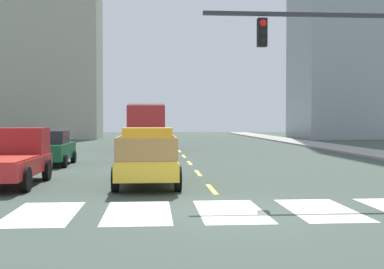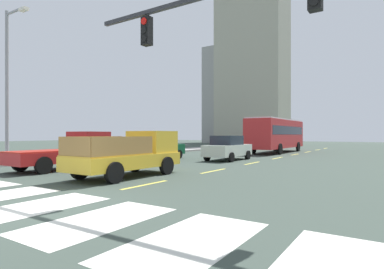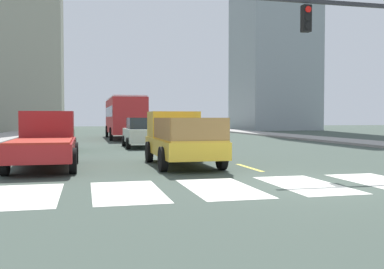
{
  "view_description": "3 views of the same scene",
  "coord_description": "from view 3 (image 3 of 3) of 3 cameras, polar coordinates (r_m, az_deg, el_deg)",
  "views": [
    {
      "loc": [
        -1.91,
        -12.33,
        2.26
      ],
      "look_at": [
        0.32,
        16.44,
        1.42
      ],
      "focal_mm": 47.38,
      "sensor_mm": 36.0,
      "label": 1
    },
    {
      "loc": [
        7.44,
        -4.39,
        1.8
      ],
      "look_at": [
        -1.6,
        9.51,
        1.8
      ],
      "focal_mm": 29.07,
      "sensor_mm": 36.0,
      "label": 2
    },
    {
      "loc": [
        -5.48,
        -10.28,
        1.72
      ],
      "look_at": [
        -1.04,
        8.08,
        1.0
      ],
      "focal_mm": 41.42,
      "sensor_mm": 36.0,
      "label": 3
    }
  ],
  "objects": [
    {
      "name": "lane_dash_0",
      "position": [
        15.4,
        7.38,
        -4.24
      ],
      "size": [
        0.16,
        2.4,
        0.01
      ],
      "primitive_type": "cube",
      "color": "#E1D14A",
      "rests_on": "ground"
    },
    {
      "name": "lane_dash_3",
      "position": [
        29.84,
        -2.99,
        -1.12
      ],
      "size": [
        0.16,
        2.4,
        0.01
      ],
      "primitive_type": "cube",
      "color": "#E1D14A",
      "rests_on": "ground"
    },
    {
      "name": "lane_dash_4",
      "position": [
        34.76,
        -4.5,
        -0.66
      ],
      "size": [
        0.16,
        2.4,
        0.01
      ],
      "primitive_type": "cube",
      "color": "#E1D14A",
      "rests_on": "ground"
    },
    {
      "name": "sedan_near_right",
      "position": [
        23.53,
        -17.21,
        -0.01
      ],
      "size": [
        2.02,
        4.4,
        1.72
      ],
      "rotation": [
        0.0,
        0.0,
        0.02
      ],
      "color": "#125833",
      "rests_on": "ground"
    },
    {
      "name": "pickup_dark",
      "position": [
        16.14,
        -18.38,
        -0.77
      ],
      "size": [
        2.18,
        5.2,
        1.96
      ],
      "rotation": [
        0.0,
        0.0,
        -0.03
      ],
      "color": "#A21D1F",
      "rests_on": "ground"
    },
    {
      "name": "crosswalk_stripe_4",
      "position": [
        11.78,
        14.4,
        -6.27
      ],
      "size": [
        1.6,
        3.28,
        0.01
      ],
      "primitive_type": "cube",
      "color": "silver",
      "rests_on": "ground"
    },
    {
      "name": "lane_dash_6",
      "position": [
        44.65,
        -6.53,
        -0.04
      ],
      "size": [
        0.16,
        2.4,
        0.01
      ],
      "primitive_type": "cube",
      "color": "#E1D14A",
      "rests_on": "ground"
    },
    {
      "name": "crosswalk_stripe_1",
      "position": [
        10.51,
        -20.96,
        -7.37
      ],
      "size": [
        1.6,
        3.28,
        0.01
      ],
      "primitive_type": "cube",
      "color": "silver",
      "rests_on": "ground"
    },
    {
      "name": "crosswalk_stripe_2",
      "position": [
        10.47,
        -8.39,
        -7.29
      ],
      "size": [
        1.6,
        3.28,
        0.01
      ],
      "primitive_type": "cube",
      "color": "silver",
      "rests_on": "ground"
    },
    {
      "name": "lane_dash_2",
      "position": [
        24.95,
        -0.87,
        -1.77
      ],
      "size": [
        0.16,
        2.4,
        0.01
      ],
      "primitive_type": "cube",
      "color": "#E1D14A",
      "rests_on": "ground"
    },
    {
      "name": "sidewalk_right",
      "position": [
        33.48,
        18.63,
        -0.75
      ],
      "size": [
        3.22,
        110.0,
        0.15
      ],
      "primitive_type": "cube",
      "color": "gray",
      "rests_on": "ground"
    },
    {
      "name": "pickup_stakebed",
      "position": [
        16.23,
        -1.57,
        -0.59
      ],
      "size": [
        2.18,
        5.2,
        1.96
      ],
      "rotation": [
        0.0,
        0.0,
        0.0
      ],
      "color": "gold",
      "rests_on": "ground"
    },
    {
      "name": "crosswalk_stripe_3",
      "position": [
        10.91,
        3.7,
        -6.88
      ],
      "size": [
        1.6,
        3.28,
        0.01
      ],
      "primitive_type": "cube",
      "color": "silver",
      "rests_on": "ground"
    },
    {
      "name": "crosswalk_stripe_5",
      "position": [
        13.0,
        23.35,
        -5.59
      ],
      "size": [
        1.6,
        3.28,
        0.01
      ],
      "primitive_type": "cube",
      "color": "silver",
      "rests_on": "ground"
    },
    {
      "name": "lane_dash_1",
      "position": [
        20.12,
        2.27,
        -2.72
      ],
      "size": [
        0.16,
        2.4,
        0.01
      ],
      "primitive_type": "cube",
      "color": "#E1D14A",
      "rests_on": "ground"
    },
    {
      "name": "lane_dash_7",
      "position": [
        49.62,
        -7.24,
        0.18
      ],
      "size": [
        0.16,
        2.4,
        0.01
      ],
      "primitive_type": "cube",
      "color": "#E1D14A",
      "rests_on": "ground"
    },
    {
      "name": "city_bus",
      "position": [
        36.57,
        -8.71,
        2.52
      ],
      "size": [
        2.72,
        10.8,
        3.32
      ],
      "rotation": [
        0.0,
        0.0,
        0.01
      ],
      "color": "red",
      "rests_on": "ground"
    },
    {
      "name": "lane_dash_5",
      "position": [
        39.7,
        -5.65,
        -0.31
      ],
      "size": [
        0.16,
        2.4,
        0.01
      ],
      "primitive_type": "cube",
      "color": "#E1D14A",
      "rests_on": "ground"
    },
    {
      "name": "ground_plane",
      "position": [
        11.78,
        14.4,
        -6.29
      ],
      "size": [
        160.0,
        160.0,
        0.0
      ],
      "primitive_type": "plane",
      "color": "#39463D"
    },
    {
      "name": "sedan_mid",
      "position": [
        25.7,
        -6.51,
        0.25
      ],
      "size": [
        2.02,
        4.4,
        1.72
      ],
      "rotation": [
        0.0,
        0.0,
        -0.03
      ],
      "color": "silver",
      "rests_on": "ground"
    }
  ]
}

